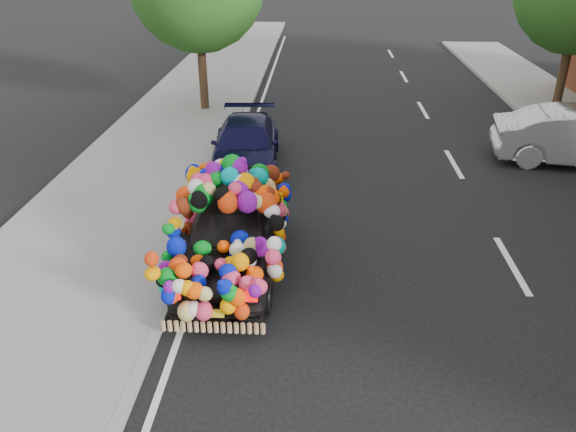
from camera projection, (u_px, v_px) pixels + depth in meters
name	position (u px, v px, depth m)	size (l,w,h in m)	color
ground	(314.00, 259.00, 10.39)	(100.00, 100.00, 0.00)	black
sidewalk	(86.00, 250.00, 10.57)	(4.00, 60.00, 0.12)	gray
kerb	(188.00, 253.00, 10.47)	(0.15, 60.00, 0.13)	gray
lane_markings	(512.00, 265.00, 10.22)	(6.00, 50.00, 0.01)	silver
plush_art_car	(230.00, 215.00, 9.71)	(2.01, 4.27, 2.03)	black
navy_sedan	(246.00, 145.00, 14.22)	(1.66, 4.08, 1.18)	black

